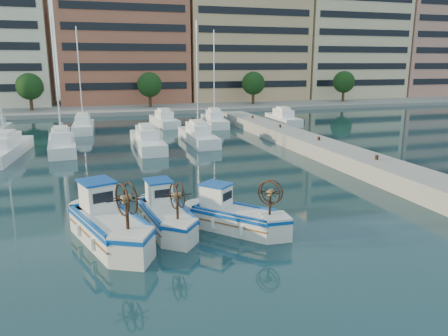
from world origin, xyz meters
TOP-DOWN VIEW (x-y plane):
  - ground at (0.00, 0.00)m, footprint 300.00×300.00m
  - quay at (13.00, 8.00)m, footprint 3.00×60.00m
  - waterfront at (9.23, 65.04)m, footprint 180.00×40.00m
  - yacht_marina at (-2.45, 26.98)m, footprint 37.95×23.65m
  - fishing_boat_a at (-5.17, -0.26)m, footprint 3.50×5.29m
  - fishing_boat_b at (-2.52, 0.56)m, footprint 2.27×4.45m
  - fishing_boat_c at (0.54, -0.51)m, footprint 4.00×4.19m

SIDE VIEW (x-z plane):
  - ground at x=0.00m, z-range 0.00..0.00m
  - yacht_marina at x=-2.45m, z-range -5.22..6.28m
  - quay at x=13.00m, z-range 0.00..1.20m
  - fishing_boat_c at x=0.54m, z-range -0.60..2.06m
  - fishing_boat_b at x=-2.52m, z-range -0.61..2.10m
  - fishing_boat_a at x=-5.17m, z-range -0.72..2.48m
  - waterfront at x=9.23m, z-range -1.70..23.90m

